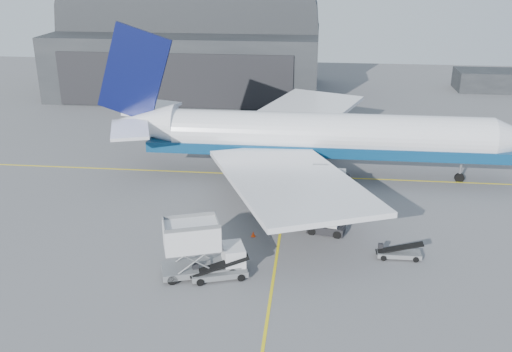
# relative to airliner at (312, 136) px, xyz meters

# --- Properties ---
(ground) EXTENTS (200.00, 200.00, 0.00)m
(ground) POSITION_rel_airliner_xyz_m (-2.66, -20.34, -5.19)
(ground) COLOR #565659
(ground) RESTS_ON ground
(taxi_lines) EXTENTS (80.00, 42.12, 0.02)m
(taxi_lines) POSITION_rel_airliner_xyz_m (-2.66, -7.67, -5.18)
(taxi_lines) COLOR yellow
(taxi_lines) RESTS_ON ground
(hangar) EXTENTS (50.00, 28.30, 28.00)m
(hangar) POSITION_rel_airliner_xyz_m (-24.66, 44.61, 4.36)
(hangar) COLOR black
(hangar) RESTS_ON ground
(distant_bldg_a) EXTENTS (14.00, 8.00, 4.00)m
(distant_bldg_a) POSITION_rel_airliner_xyz_m (35.34, 51.66, -5.19)
(distant_bldg_a) COLOR black
(distant_bldg_a) RESTS_ON ground
(airliner) EXTENTS (52.81, 51.21, 18.53)m
(airliner) POSITION_rel_airliner_xyz_m (0.00, 0.00, 0.00)
(airliner) COLOR white
(airliner) RESTS_ON ground
(catering_truck) EXTENTS (7.52, 4.74, 4.85)m
(catering_truck) POSITION_rel_airliner_xyz_m (-9.00, -24.45, -2.73)
(catering_truck) COLOR slate
(catering_truck) RESTS_ON ground
(pushback_tug) EXTENTS (3.91, 2.72, 1.66)m
(pushback_tug) POSITION_rel_airliner_xyz_m (1.95, -15.37, -4.56)
(pushback_tug) COLOR black
(pushback_tug) RESTS_ON ground
(belt_loader_a) EXTENTS (5.15, 3.03, 1.93)m
(belt_loader_a) POSITION_rel_airliner_xyz_m (-7.29, -25.01, -4.59)
(belt_loader_a) COLOR slate
(belt_loader_a) RESTS_ON ground
(belt_loader_b) EXTENTS (4.20, 1.53, 1.60)m
(belt_loader_b) POSITION_rel_airliner_xyz_m (8.33, -19.77, -4.69)
(belt_loader_b) COLOR slate
(belt_loader_b) RESTS_ON ground
(traffic_cone) EXTENTS (0.39, 0.39, 0.56)m
(traffic_cone) POSITION_rel_airliner_xyz_m (-5.24, -17.04, -4.92)
(traffic_cone) COLOR #FF4008
(traffic_cone) RESTS_ON ground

